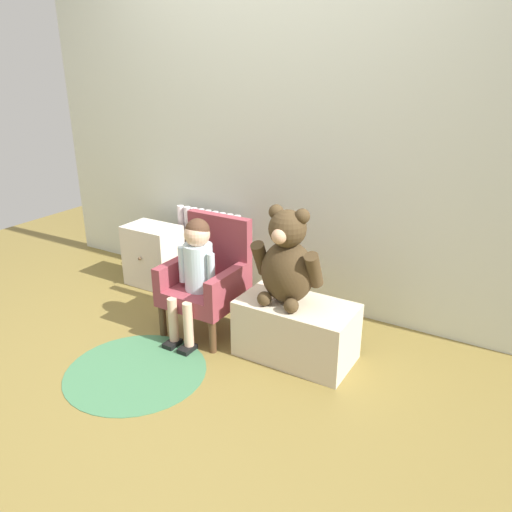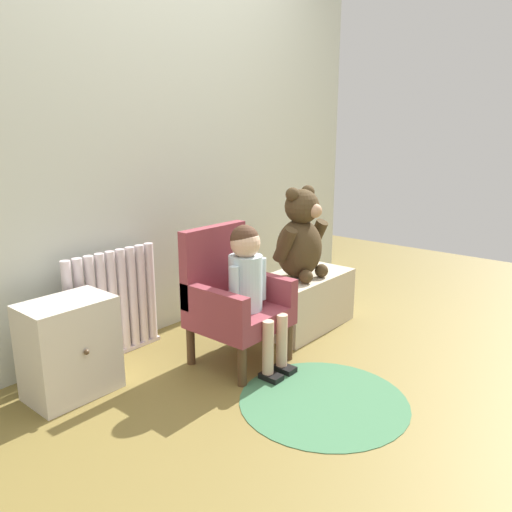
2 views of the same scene
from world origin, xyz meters
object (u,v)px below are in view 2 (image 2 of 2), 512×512
radiator (113,305)px  large_teddy_bear (300,238)px  floor_rug (324,401)px  low_bench (303,301)px  child_figure (249,276)px  child_armchair (233,298)px  small_dresser (70,348)px

radiator → large_teddy_bear: (0.92, -0.55, 0.28)m
large_teddy_bear → floor_rug: bearing=-136.9°
radiator → low_bench: (0.98, -0.54, -0.12)m
floor_rug → radiator: bearing=105.5°
radiator → child_figure: bearing=-59.7°
radiator → child_armchair: bearing=-54.5°
low_bench → large_teddy_bear: bearing=-168.3°
low_bench → large_teddy_bear: large_teddy_bear is taller
child_figure → low_bench: (0.61, 0.09, -0.31)m
small_dresser → large_teddy_bear: bearing=-15.5°
floor_rug → child_figure: bearing=83.3°
small_dresser → child_armchair: (0.74, -0.32, 0.11)m
small_dresser → child_armchair: size_ratio=0.64×
child_armchair → low_bench: 0.63m
floor_rug → large_teddy_bear: bearing=43.1°
small_dresser → floor_rug: 1.17m
radiator → floor_rug: radiator is taller
low_bench → floor_rug: low_bench is taller
radiator → floor_rug: (0.31, -1.12, -0.28)m
large_teddy_bear → floor_rug: 1.01m
small_dresser → large_teddy_bear: large_teddy_bear is taller
floor_rug → small_dresser: bearing=126.3°
large_teddy_bear → floor_rug: (-0.61, -0.57, -0.57)m
radiator → small_dresser: (-0.37, -0.19, -0.06)m
small_dresser → low_bench: 1.39m
large_teddy_bear → floor_rug: size_ratio=0.71×
radiator → large_teddy_bear: bearing=-30.9°
low_bench → floor_rug: (-0.67, -0.58, -0.16)m
large_teddy_bear → child_armchair: bearing=176.4°
radiator → child_figure: (0.37, -0.63, 0.19)m
radiator → small_dresser: bearing=-152.4°
child_armchair → floor_rug: (-0.06, -0.60, -0.33)m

